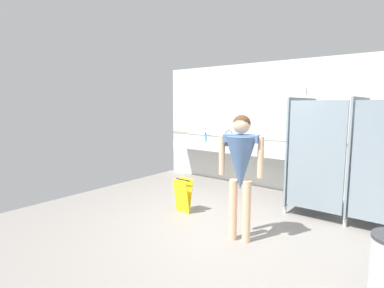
# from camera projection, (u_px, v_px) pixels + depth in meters

# --- Properties ---
(ground_plane) EXTENTS (6.04, 5.83, 0.10)m
(ground_plane) POSITION_uv_depth(u_px,v_px,m) (208.00, 230.00, 4.49)
(ground_plane) COLOR gray
(wall_back) EXTENTS (6.04, 0.12, 2.68)m
(wall_back) POSITION_uv_depth(u_px,v_px,m) (282.00, 126.00, 6.39)
(wall_back) COLOR silver
(wall_back) RESTS_ON ground_plane
(wall_back_tile_band) EXTENTS (6.04, 0.01, 0.06)m
(wall_back_tile_band) POSITION_uv_depth(u_px,v_px,m) (280.00, 140.00, 6.38)
(wall_back_tile_band) COLOR #9E937F
(wall_back_tile_band) RESTS_ON wall_back
(vanity_counter) EXTENTS (3.04, 0.57, 1.00)m
(vanity_counter) POSITION_uv_depth(u_px,v_px,m) (234.00, 155.00, 6.87)
(vanity_counter) COLOR silver
(vanity_counter) RESTS_ON ground_plane
(mirror_panel) EXTENTS (2.94, 0.02, 1.10)m
(mirror_panel) POSITION_uv_depth(u_px,v_px,m) (240.00, 113.00, 6.91)
(mirror_panel) COLOR silver
(mirror_panel) RESTS_ON wall_back
(bathroom_stalls) EXTENTS (1.88, 1.40, 1.94)m
(bathroom_stalls) POSITION_uv_depth(u_px,v_px,m) (355.00, 155.00, 4.71)
(bathroom_stalls) COLOR gray
(bathroom_stalls) RESTS_ON ground_plane
(person_standing) EXTENTS (0.56, 0.50, 1.66)m
(person_standing) POSITION_uv_depth(u_px,v_px,m) (241.00, 162.00, 3.91)
(person_standing) COLOR #DBAD89
(person_standing) RESTS_ON ground_plane
(handbag) EXTENTS (0.26, 0.13, 0.35)m
(handbag) POSITION_uv_depth(u_px,v_px,m) (229.00, 141.00, 6.65)
(handbag) COLOR black
(handbag) RESTS_ON vanity_counter
(soap_dispenser) EXTENTS (0.07, 0.07, 0.22)m
(soap_dispenser) POSITION_uv_depth(u_px,v_px,m) (206.00, 138.00, 7.43)
(soap_dispenser) COLOR teal
(soap_dispenser) RESTS_ON vanity_counter
(paper_cup) EXTENTS (0.07, 0.07, 0.10)m
(paper_cup) POSITION_uv_depth(u_px,v_px,m) (204.00, 141.00, 7.17)
(paper_cup) COLOR beige
(paper_cup) RESTS_ON vanity_counter
(wet_floor_sign) EXTENTS (0.28, 0.19, 0.57)m
(wet_floor_sign) POSITION_uv_depth(u_px,v_px,m) (183.00, 195.00, 5.06)
(wet_floor_sign) COLOR yellow
(wet_floor_sign) RESTS_ON ground_plane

